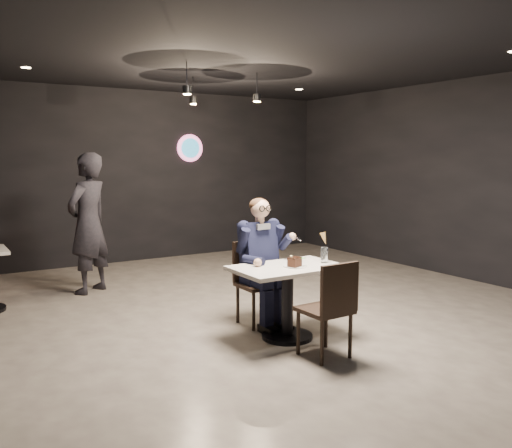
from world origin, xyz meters
TOP-DOWN VIEW (x-y plane):
  - floor at (0.00, 0.00)m, footprint 9.00×9.00m
  - wall_sign at (0.80, 4.47)m, footprint 0.50×0.06m
  - pendant_lights at (0.00, 2.00)m, footprint 1.40×1.20m
  - main_table at (-0.37, -0.35)m, footprint 1.10×0.70m
  - chair_far at (-0.37, 0.20)m, footprint 0.42×0.46m
  - chair_near at (-0.37, -0.94)m, footprint 0.43×0.47m
  - seated_man at (-0.37, 0.20)m, footprint 0.60×0.80m
  - dessert_plate at (-0.32, -0.41)m, footprint 0.23×0.23m
  - cake_slice at (-0.35, -0.45)m, footprint 0.15×0.13m
  - mint_leaf at (-0.26, -0.47)m, footprint 0.06×0.04m
  - sundae_glass at (0.06, -0.40)m, footprint 0.07×0.07m
  - wafer_cone at (0.08, -0.37)m, footprint 0.08×0.08m
  - passerby at (-1.57, 2.62)m, footprint 0.83×0.77m

SIDE VIEW (x-z plane):
  - floor at x=0.00m, z-range 0.00..0.00m
  - main_table at x=-0.37m, z-range 0.00..0.75m
  - chair_far at x=-0.37m, z-range 0.00..0.92m
  - chair_near at x=-0.37m, z-range 0.00..0.92m
  - seated_man at x=-0.37m, z-range 0.00..1.44m
  - dessert_plate at x=-0.32m, z-range 0.75..0.76m
  - cake_slice at x=-0.35m, z-range 0.76..0.85m
  - sundae_glass at x=0.06m, z-range 0.75..0.91m
  - mint_leaf at x=-0.26m, z-range 0.84..0.85m
  - passerby at x=-1.57m, z-range 0.00..1.90m
  - wafer_cone at x=0.08m, z-range 0.93..1.06m
  - wall_sign at x=0.80m, z-range 1.75..2.25m
  - pendant_lights at x=0.00m, z-range 2.70..3.06m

